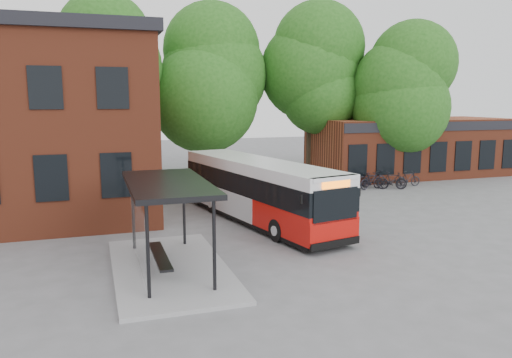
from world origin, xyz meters
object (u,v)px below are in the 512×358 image
object	(u,v)px
bicycle_0	(319,181)
city_bus	(258,191)
bicycle_1	(347,184)
bicycle_6	(393,182)
bus_shelter	(169,226)
bicycle_7	(408,179)
bicycle_2	(357,181)
bicycle_5	(392,181)
bicycle_4	(372,178)
bicycle_3	(371,181)

from	to	relation	value
bicycle_0	city_bus	bearing A→B (deg)	147.39
bicycle_1	bicycle_6	size ratio (longest dim) A/B	1.07
bicycle_6	bus_shelter	bearing A→B (deg)	138.75
bicycle_1	bicycle_7	xyz separation A→B (m)	(4.54, 0.54, -0.01)
bicycle_2	bicycle_5	distance (m)	2.07
bus_shelter	bicycle_7	xyz separation A→B (m)	(16.41, 10.77, -0.97)
bicycle_4	bicycle_3	bearing A→B (deg)	150.85
bicycle_3	bicycle_7	size ratio (longest dim) A/B	1.08
bicycle_4	bicycle_6	distance (m)	1.43
bicycle_4	bicycle_1	bearing A→B (deg)	123.80
bicycle_5	bicycle_1	bearing A→B (deg)	111.52
bicycle_4	bicycle_5	xyz separation A→B (m)	(0.47, -1.51, 0.04)
bicycle_1	bicycle_4	distance (m)	2.90
bicycle_3	bicycle_5	xyz separation A→B (m)	(1.18, -0.41, 0.01)
bicycle_0	bicycle_7	world-z (taller)	bicycle_0
city_bus	bicycle_1	world-z (taller)	city_bus
city_bus	bicycle_0	xyz separation A→B (m)	(6.09, 6.63, -0.87)
bus_shelter	bicycle_1	distance (m)	15.70
bus_shelter	bicycle_4	distance (m)	18.55
city_bus	bicycle_0	bearing A→B (deg)	35.39
bicycle_3	bicycle_1	bearing A→B (deg)	89.07
bicycle_2	bicycle_4	size ratio (longest dim) A/B	0.86
bicycle_5	bicycle_3	bearing A→B (deg)	93.16
bicycle_3	bicycle_7	bearing A→B (deg)	-98.61
bicycle_3	bicycle_4	world-z (taller)	bicycle_3
bicycle_6	bicycle_1	bearing A→B (deg)	107.92
bus_shelter	bicycle_1	xyz separation A→B (m)	(11.87, 10.22, -0.96)
city_bus	bicycle_2	bearing A→B (deg)	24.25
bicycle_5	bicycle_6	size ratio (longest dim) A/B	1.17
city_bus	bicycle_3	distance (m)	10.53
bicycle_0	bicycle_1	bearing A→B (deg)	-135.09
city_bus	bicycle_5	size ratio (longest dim) A/B	6.05
bus_shelter	bicycle_6	world-z (taller)	bus_shelter
bicycle_1	bicycle_5	world-z (taller)	bicycle_5
bicycle_0	bicycle_6	xyz separation A→B (m)	(4.30, -1.34, -0.10)
bicycle_5	bicycle_7	bearing A→B (deg)	-46.78
bicycle_0	bicycle_4	distance (m)	3.60
bicycle_0	bicycle_2	bearing A→B (deg)	-89.62
bicycle_4	bicycle_6	bearing A→B (deg)	-146.82
bicycle_2	bicycle_7	bearing A→B (deg)	-86.49
bicycle_1	bicycle_5	size ratio (longest dim) A/B	0.92
city_bus	bicycle_5	world-z (taller)	city_bus
bicycle_0	bicycle_7	xyz separation A→B (m)	(5.63, -1.02, -0.02)
bicycle_6	bicycle_7	distance (m)	1.37
bicycle_7	bus_shelter	bearing A→B (deg)	127.14
bicycle_3	bicycle_5	bearing A→B (deg)	-121.62
bicycle_6	bicycle_2	bearing A→B (deg)	77.87
bicycle_4	bicycle_7	size ratio (longest dim) A/B	1.17
bicycle_6	bicycle_5	bearing A→B (deg)	152.77
bicycle_1	bicycle_5	bearing A→B (deg)	-110.39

